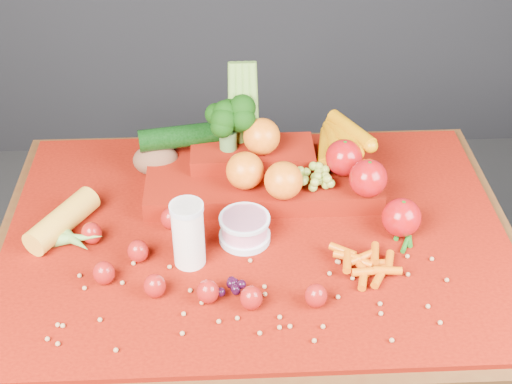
{
  "coord_description": "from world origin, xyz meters",
  "views": [
    {
      "loc": [
        -0.05,
        -1.15,
        1.73
      ],
      "look_at": [
        0.0,
        0.02,
        0.85
      ],
      "focal_mm": 50.0,
      "sensor_mm": 36.0,
      "label": 1
    }
  ],
  "objects_px": {
    "produce_mound": "(275,166)",
    "milk_glass": "(188,232)",
    "yogurt_bowl": "(245,228)",
    "table": "(256,268)"
  },
  "relations": [
    {
      "from": "table",
      "to": "produce_mound",
      "type": "height_order",
      "value": "produce_mound"
    },
    {
      "from": "produce_mound",
      "to": "milk_glass",
      "type": "bearing_deg",
      "value": -127.86
    },
    {
      "from": "milk_glass",
      "to": "produce_mound",
      "type": "bearing_deg",
      "value": 52.14
    },
    {
      "from": "milk_glass",
      "to": "table",
      "type": "bearing_deg",
      "value": 32.77
    },
    {
      "from": "yogurt_bowl",
      "to": "produce_mound",
      "type": "distance_m",
      "value": 0.19
    },
    {
      "from": "table",
      "to": "milk_glass",
      "type": "xyz_separation_m",
      "value": [
        -0.14,
        -0.09,
        0.18
      ]
    },
    {
      "from": "milk_glass",
      "to": "produce_mound",
      "type": "relative_size",
      "value": 0.24
    },
    {
      "from": "table",
      "to": "milk_glass",
      "type": "bearing_deg",
      "value": -147.23
    },
    {
      "from": "milk_glass",
      "to": "yogurt_bowl",
      "type": "bearing_deg",
      "value": 29.3
    },
    {
      "from": "table",
      "to": "yogurt_bowl",
      "type": "bearing_deg",
      "value": -134.93
    }
  ]
}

